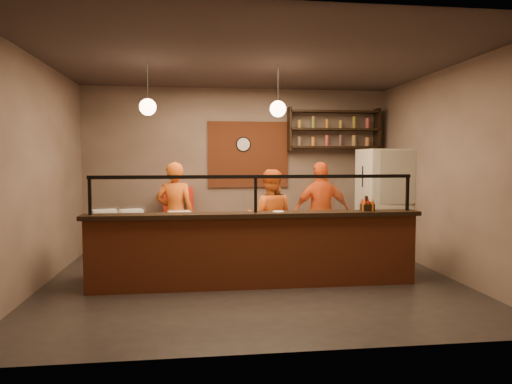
{
  "coord_description": "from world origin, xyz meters",
  "views": [
    {
      "loc": [
        -0.78,
        -6.56,
        1.79
      ],
      "look_at": [
        0.08,
        0.3,
        1.3
      ],
      "focal_mm": 32.0,
      "sensor_mm": 36.0,
      "label": 1
    }
  ],
  "objects": [
    {
      "name": "prep_tub_a",
      "position": [
        -2.15,
        0.27,
        0.98
      ],
      "size": [
        0.4,
        0.35,
        0.17
      ],
      "primitive_type": "cube",
      "rotation": [
        0.0,
        0.0,
        0.31
      ],
      "color": "silver",
      "rests_on": "worktop"
    },
    {
      "name": "prep_tub_b",
      "position": [
        -1.78,
        0.34,
        0.98
      ],
      "size": [
        0.38,
        0.34,
        0.16
      ],
      "primitive_type": "cube",
      "rotation": [
        0.0,
        0.0,
        0.34
      ],
      "color": "silver",
      "rests_on": "worktop"
    },
    {
      "name": "wall_right",
      "position": [
        3.0,
        0.0,
        1.6
      ],
      "size": [
        0.0,
        5.0,
        5.0
      ],
      "primitive_type": "plane",
      "rotation": [
        1.57,
        0.0,
        -1.57
      ],
      "color": "#7A6659",
      "rests_on": "floor"
    },
    {
      "name": "worktop",
      "position": [
        0.0,
        0.2,
        0.88
      ],
      "size": [
        4.6,
        0.75,
        0.05
      ],
      "primitive_type": "cube",
      "color": "silver",
      "rests_on": "worktop_cabinet"
    },
    {
      "name": "cook_left",
      "position": [
        -1.18,
        1.21,
        0.88
      ],
      "size": [
        0.7,
        0.51,
        1.76
      ],
      "primitive_type": "imported",
      "rotation": [
        0.0,
        0.0,
        2.99
      ],
      "color": "#CF5313",
      "rests_on": "floor"
    },
    {
      "name": "rolling_pin",
      "position": [
        -1.43,
        0.25,
        0.93
      ],
      "size": [
        0.38,
        0.13,
        0.06
      ],
      "primitive_type": "cylinder",
      "rotation": [
        0.0,
        1.57,
        0.19
      ],
      "color": "yellow",
      "rests_on": "worktop"
    },
    {
      "name": "pepper_mill",
      "position": [
        1.61,
        -0.28,
        1.17
      ],
      "size": [
        0.06,
        0.06,
        0.21
      ],
      "primitive_type": "cylinder",
      "rotation": [
        0.0,
        0.0,
        0.3
      ],
      "color": "black",
      "rests_on": "counter_ledge"
    },
    {
      "name": "pendant_left",
      "position": [
        -1.5,
        0.2,
        2.55
      ],
      "size": [
        0.24,
        0.24,
        0.77
      ],
      "color": "black",
      "rests_on": "ceiling"
    },
    {
      "name": "brick_patch",
      "position": [
        0.2,
        2.47,
        1.9
      ],
      "size": [
        1.6,
        0.04,
        1.3
      ],
      "primitive_type": "cube",
      "color": "brown",
      "rests_on": "wall_back"
    },
    {
      "name": "wall_back",
      "position": [
        0.0,
        2.5,
        1.6
      ],
      "size": [
        6.0,
        0.0,
        6.0
      ],
      "primitive_type": "plane",
      "rotation": [
        1.57,
        0.0,
        0.0
      ],
      "color": "#7A6659",
      "rests_on": "floor"
    },
    {
      "name": "sneeze_guard",
      "position": [
        0.0,
        -0.3,
        1.37
      ],
      "size": [
        4.5,
        0.05,
        0.52
      ],
      "color": "white",
      "rests_on": "counter_ledge"
    },
    {
      "name": "fridge",
      "position": [
        2.6,
        1.42,
        0.99
      ],
      "size": [
        0.87,
        0.82,
        1.99
      ],
      "primitive_type": "cube",
      "rotation": [
        0.0,
        0.0,
        0.06
      ],
      "color": "beige",
      "rests_on": "floor"
    },
    {
      "name": "wall_front",
      "position": [
        0.0,
        -2.5,
        1.6
      ],
      "size": [
        6.0,
        0.0,
        6.0
      ],
      "primitive_type": "plane",
      "rotation": [
        -1.57,
        0.0,
        0.0
      ],
      "color": "#7A6659",
      "rests_on": "floor"
    },
    {
      "name": "small_plate",
      "position": [
        0.33,
        -0.27,
        1.07
      ],
      "size": [
        0.16,
        0.16,
        0.01
      ],
      "primitive_type": "cylinder",
      "rotation": [
        0.0,
        0.0,
        0.02
      ],
      "color": "white",
      "rests_on": "counter_ledge"
    },
    {
      "name": "pendant_right",
      "position": [
        0.4,
        0.2,
        2.55
      ],
      "size": [
        0.24,
        0.24,
        0.77
      ],
      "color": "black",
      "rests_on": "ceiling"
    },
    {
      "name": "cook_mid",
      "position": [
        0.4,
        0.95,
        0.82
      ],
      "size": [
        0.9,
        0.76,
        1.64
      ],
      "primitive_type": "imported",
      "rotation": [
        0.0,
        0.0,
        2.95
      ],
      "color": "#CC5213",
      "rests_on": "floor"
    },
    {
      "name": "service_counter",
      "position": [
        0.0,
        -0.3,
        0.5
      ],
      "size": [
        4.6,
        0.25,
        1.0
      ],
      "primitive_type": "cube",
      "color": "brown",
      "rests_on": "floor"
    },
    {
      "name": "red_cooler",
      "position": [
        -1.16,
        2.15,
        0.64
      ],
      "size": [
        0.56,
        0.51,
        1.27
      ],
      "primitive_type": "cube",
      "rotation": [
        0.0,
        0.0,
        0.03
      ],
      "color": "red",
      "rests_on": "floor"
    },
    {
      "name": "prep_tub_c",
      "position": [
        -1.06,
        -0.01,
        0.98
      ],
      "size": [
        0.36,
        0.31,
        0.16
      ],
      "primitive_type": "cube",
      "rotation": [
        0.0,
        0.0,
        0.22
      ],
      "color": "silver",
      "rests_on": "worktop"
    },
    {
      "name": "wall_clock",
      "position": [
        0.1,
        2.46,
        2.1
      ],
      "size": [
        0.3,
        0.04,
        0.3
      ],
      "primitive_type": "cylinder",
      "rotation": [
        1.57,
        0.0,
        0.0
      ],
      "color": "black",
      "rests_on": "wall_back"
    },
    {
      "name": "condiment_caddy",
      "position": [
        1.63,
        -0.26,
        1.11
      ],
      "size": [
        0.19,
        0.16,
        0.1
      ],
      "primitive_type": "cube",
      "rotation": [
        0.0,
        0.0,
        0.12
      ],
      "color": "black",
      "rests_on": "counter_ledge"
    },
    {
      "name": "wall_left",
      "position": [
        -3.0,
        0.0,
        1.6
      ],
      "size": [
        0.0,
        5.0,
        5.0
      ],
      "primitive_type": "plane",
      "rotation": [
        1.57,
        0.0,
        1.57
      ],
      "color": "#7A6659",
      "rests_on": "floor"
    },
    {
      "name": "ceiling",
      "position": [
        0.0,
        0.0,
        3.2
      ],
      "size": [
        6.0,
        6.0,
        0.0
      ],
      "primitive_type": "plane",
      "rotation": [
        3.14,
        0.0,
        0.0
      ],
      "color": "#382F2B",
      "rests_on": "wall_back"
    },
    {
      "name": "cook_right",
      "position": [
        1.33,
        1.1,
        0.88
      ],
      "size": [
        1.06,
        0.5,
        1.76
      ],
      "primitive_type": "imported",
      "rotation": [
        0.0,
        0.0,
        3.21
      ],
      "color": "#E14F15",
      "rests_on": "floor"
    },
    {
      "name": "pizza_dough",
      "position": [
        1.12,
        0.32,
        0.91
      ],
      "size": [
        0.58,
        0.58,
        0.01
      ],
      "primitive_type": "cylinder",
      "rotation": [
        0.0,
        0.0,
        0.16
      ],
      "color": "beige",
      "rests_on": "worktop"
    },
    {
      "name": "wall_shelving",
      "position": [
        1.9,
        2.32,
        2.4
      ],
      "size": [
        1.84,
        0.28,
        0.85
      ],
      "color": "black",
      "rests_on": "wall_back"
    },
    {
      "name": "floor",
      "position": [
        0.0,
        0.0,
        0.0
      ],
      "size": [
        6.0,
        6.0,
        0.0
      ],
      "primitive_type": "plane",
      "color": "black",
      "rests_on": "ground"
    },
    {
      "name": "worktop_cabinet",
      "position": [
        0.0,
        0.2,
        0.42
      ],
      "size": [
        4.6,
        0.75,
        0.85
      ],
      "primitive_type": "cube",
      "color": "gray",
      "rests_on": "floor"
    },
    {
      "name": "counter_ledge",
      "position": [
        0.0,
        -0.3,
        1.03
      ],
      "size": [
        4.7,
        0.37,
        0.06
      ],
      "primitive_type": "cube",
      "color": "black",
      "rests_on": "service_counter"
    }
  ]
}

